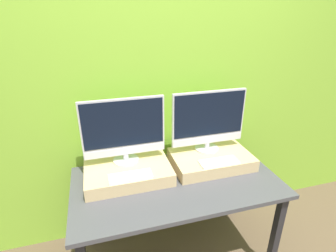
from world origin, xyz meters
The scene contains 8 objects.
wall_back centered at (0.00, 0.82, 1.30)m, with size 8.00×0.04×2.60m.
workbench centered at (0.00, 0.37, 0.64)m, with size 1.43×0.75×0.72m.
wooden_riser_left centered at (-0.32, 0.50, 0.76)m, with size 0.59×0.38×0.09m.
monitor_left centered at (-0.32, 0.59, 1.06)m, with size 0.57×0.18×0.47m.
keyboard_left centered at (-0.32, 0.37, 0.82)m, with size 0.28×0.11×0.01m.
wooden_riser_right centered at (0.32, 0.50, 0.76)m, with size 0.59×0.38×0.09m.
monitor_right centered at (0.32, 0.59, 1.06)m, with size 0.57×0.18×0.47m.
keyboard_right centered at (0.32, 0.37, 0.82)m, with size 0.28×0.11×0.01m.
Camera 1 is at (-0.48, -1.07, 1.81)m, focal length 28.00 mm.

